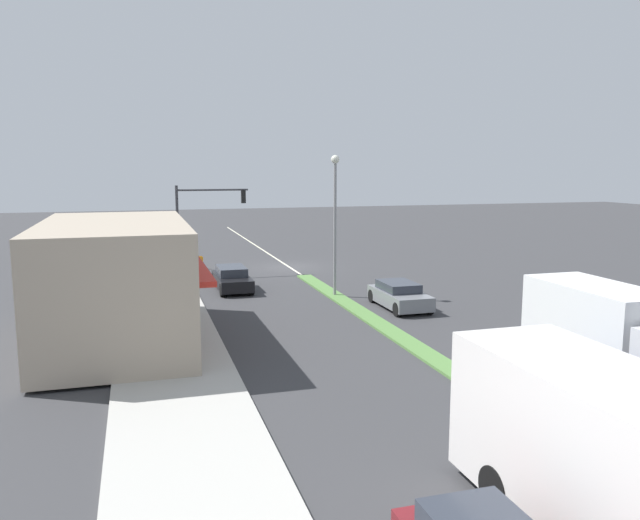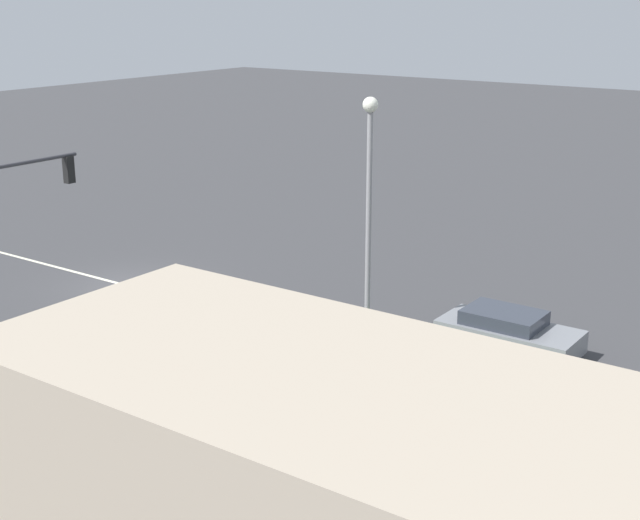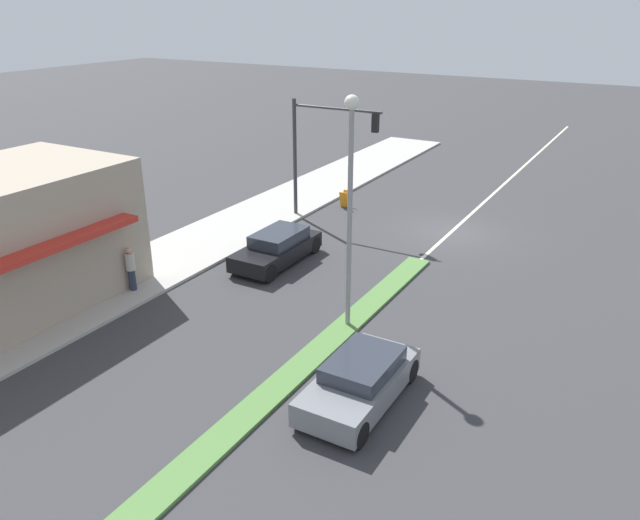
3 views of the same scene
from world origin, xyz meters
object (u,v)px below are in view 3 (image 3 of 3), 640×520
street_lamp (350,186)px  pedestrian (131,268)px  traffic_signal_main (321,140)px  warning_aframe_sign (345,199)px  suv_grey (360,381)px  suv_black (277,248)px

street_lamp → pedestrian: (8.01, 1.66, -3.78)m
traffic_signal_main → warning_aframe_sign: bearing=-92.1°
traffic_signal_main → suv_grey: (-8.32, 12.41, -3.28)m
warning_aframe_sign → suv_black: size_ratio=0.19×
traffic_signal_main → pedestrian: bearing=79.9°
pedestrian → suv_grey: pedestrian is taller
pedestrian → warning_aframe_sign: 13.11m
pedestrian → traffic_signal_main: bearing=-100.1°
traffic_signal_main → pedestrian: 11.10m
suv_grey → suv_black: size_ratio=0.94×
pedestrian → warning_aframe_sign: (-1.97, -12.95, -0.57)m
pedestrian → suv_black: (-3.01, -5.03, -0.35)m
suv_grey → warning_aframe_sign: bearing=-60.9°
traffic_signal_main → suv_grey: traffic_signal_main is taller
traffic_signal_main → pedestrian: (1.88, 10.54, -2.91)m
pedestrian → suv_black: pedestrian is taller
street_lamp → warning_aframe_sign: 13.52m
traffic_signal_main → suv_grey: bearing=123.9°
street_lamp → suv_black: street_lamp is taller
warning_aframe_sign → suv_grey: suv_grey is taller
street_lamp → suv_grey: street_lamp is taller
street_lamp → traffic_signal_main: bearing=-55.4°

